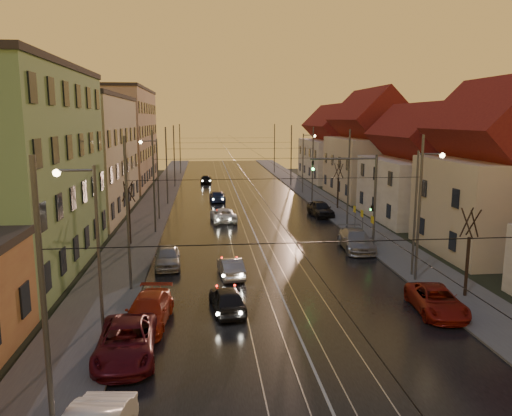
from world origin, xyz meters
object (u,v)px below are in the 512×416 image
object	(u,v)px
street_lamp_0	(91,238)
street_lamp_2	(154,171)
driving_car_2	(223,215)
parked_right_0	(437,301)
driving_car_0	(227,299)
parked_left_2	(148,311)
driving_car_1	(231,267)
parked_right_1	(356,240)
traffic_light_mast	(363,188)
parked_left_1	(126,342)
driving_car_3	(217,196)
parked_right_2	(320,209)
street_lamp_3	(305,157)
driving_car_4	(206,179)
parked_left_3	(168,257)
street_lamp_1	(421,201)

from	to	relation	value
street_lamp_0	street_lamp_2	size ratio (longest dim) A/B	1.00
driving_car_2	parked_right_0	distance (m)	26.43
driving_car_0	parked_left_2	world-z (taller)	parked_left_2
driving_car_1	parked_left_2	world-z (taller)	parked_left_2
driving_car_0	parked_right_1	size ratio (longest dim) A/B	0.75
driving_car_1	driving_car_2	distance (m)	17.37
traffic_light_mast	parked_left_2	size ratio (longest dim) A/B	1.48
street_lamp_0	parked_left_1	xyz separation A→B (m)	(1.50, -1.35, -4.16)
street_lamp_2	driving_car_2	distance (m)	7.97
driving_car_2	parked_right_0	xyz separation A→B (m)	(10.11, -24.42, -0.01)
driving_car_0	parked_left_2	distance (m)	4.13
driving_car_3	driving_car_1	bearing A→B (deg)	88.28
driving_car_3	parked_right_2	world-z (taller)	parked_right_2
street_lamp_2	parked_right_1	distance (m)	21.41
street_lamp_3	traffic_light_mast	size ratio (longest dim) A/B	1.11
parked_left_1	parked_right_1	xyz separation A→B (m)	(14.82, 16.13, 0.04)
driving_car_4	parked_right_0	world-z (taller)	driving_car_4
driving_car_2	driving_car_3	bearing A→B (deg)	-94.19
parked_left_3	parked_right_1	size ratio (longest dim) A/B	0.79
parked_right_1	parked_right_2	world-z (taller)	parked_right_2
parked_left_3	parked_left_2	bearing A→B (deg)	-94.97
street_lamp_2	traffic_light_mast	size ratio (longest dim) A/B	1.11
driving_car_1	parked_right_2	size ratio (longest dim) A/B	0.82
street_lamp_1	parked_left_3	bearing A→B (deg)	166.85
driving_car_4	parked_right_0	bearing A→B (deg)	104.38
driving_car_1	driving_car_3	bearing A→B (deg)	-96.10
traffic_light_mast	parked_right_2	size ratio (longest dim) A/B	1.56
street_lamp_2	driving_car_3	distance (m)	12.94
street_lamp_2	parked_left_3	xyz separation A→B (m)	(2.28, -16.28, -4.17)
street_lamp_2	driving_car_4	distance (m)	28.61
parked_left_2	parked_right_1	bearing A→B (deg)	47.20
driving_car_0	driving_car_2	world-z (taller)	driving_car_0
street_lamp_1	driving_car_1	size ratio (longest dim) A/B	2.11
street_lamp_1	street_lamp_3	size ratio (longest dim) A/B	1.00
street_lamp_0	driving_car_3	world-z (taller)	street_lamp_0
street_lamp_3	parked_right_0	xyz separation A→B (m)	(-1.50, -41.91, -4.23)
parked_left_1	driving_car_0	bearing A→B (deg)	43.46
driving_car_3	parked_right_0	bearing A→B (deg)	104.01
street_lamp_1	parked_right_0	xyz separation A→B (m)	(-1.50, -5.91, -4.23)
driving_car_4	street_lamp_2	bearing A→B (deg)	81.87
parked_right_1	driving_car_0	bearing A→B (deg)	-128.64
traffic_light_mast	parked_left_3	world-z (taller)	traffic_light_mast
driving_car_4	parked_left_3	distance (m)	44.21
street_lamp_2	parked_left_3	distance (m)	16.96
street_lamp_3	street_lamp_0	bearing A→B (deg)	-112.48
street_lamp_3	driving_car_1	bearing A→B (deg)	-108.67
street_lamp_0	parked_right_2	size ratio (longest dim) A/B	1.73
parked_left_1	parked_right_1	bearing A→B (deg)	44.32
traffic_light_mast	parked_right_0	xyz separation A→B (m)	(-0.39, -13.91, -3.94)
driving_car_3	parked_right_1	xyz separation A→B (m)	(9.97, -23.68, 0.12)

